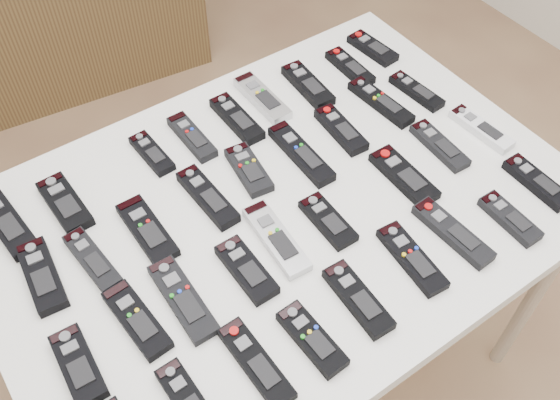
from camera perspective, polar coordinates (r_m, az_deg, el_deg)
ground at (r=1.98m, az=1.33°, el=-17.15°), size 4.00×4.00×0.00m
table at (r=1.39m, az=-0.00°, el=-2.02°), size 1.25×0.88×0.78m
remote_0 at (r=1.43m, az=-23.75°, el=-1.88°), size 0.08×0.21×0.02m
remote_1 at (r=1.41m, az=-19.06°, el=-0.31°), size 0.07×0.17×0.02m
remote_2 at (r=1.47m, az=-11.64°, el=4.20°), size 0.05×0.14×0.02m
remote_3 at (r=1.49m, az=-8.06°, el=5.74°), size 0.05×0.16×0.02m
remote_4 at (r=1.52m, az=-3.97°, el=7.42°), size 0.05×0.17×0.02m
remote_5 at (r=1.57m, az=-1.65°, el=9.29°), size 0.05×0.19×0.02m
remote_6 at (r=1.61m, az=2.56°, el=10.46°), size 0.06×0.18×0.02m
remote_7 at (r=1.67m, az=6.41°, el=11.97°), size 0.05×0.16×0.02m
remote_8 at (r=1.75m, az=8.46°, el=13.57°), size 0.06×0.15×0.02m
remote_9 at (r=1.32m, az=-20.94°, el=-6.50°), size 0.07×0.18×0.02m
remote_10 at (r=1.31m, az=-16.76°, el=-5.28°), size 0.06×0.17×0.02m
remote_11 at (r=1.32m, az=-12.04°, el=-2.70°), size 0.06×0.18×0.02m
remote_12 at (r=1.36m, az=-6.63°, el=0.28°), size 0.06×0.18×0.02m
remote_13 at (r=1.40m, az=-2.88°, el=2.79°), size 0.08×0.15×0.02m
remote_14 at (r=1.43m, az=1.94°, el=4.27°), size 0.05×0.21×0.02m
remote_15 at (r=1.50m, az=5.59°, el=6.43°), size 0.06×0.16×0.02m
remote_16 at (r=1.58m, az=9.19°, el=8.84°), size 0.06×0.20×0.02m
remote_17 at (r=1.63m, az=12.37°, el=9.70°), size 0.05×0.16×0.02m
remote_18 at (r=1.20m, az=-17.96°, el=-14.22°), size 0.07×0.16×0.02m
remote_19 at (r=1.21m, az=-12.95°, el=-10.61°), size 0.07×0.18×0.02m
remote_20 at (r=1.22m, az=-8.87°, el=-8.91°), size 0.06×0.20×0.02m
remote_21 at (r=1.24m, az=-3.08°, el=-6.38°), size 0.06×0.15×0.02m
remote_22 at (r=1.28m, az=-0.35°, el=-3.55°), size 0.07×0.20×0.02m
remote_23 at (r=1.31m, az=4.40°, el=-1.91°), size 0.06×0.14×0.02m
remote_24 at (r=1.42m, az=11.26°, el=2.18°), size 0.06×0.18×0.02m
remote_25 at (r=1.50m, az=14.38°, el=4.85°), size 0.06×0.17×0.02m
remote_26 at (r=1.57m, az=17.92°, el=6.22°), size 0.05×0.17×0.02m
remote_29 at (r=1.15m, az=-2.21°, el=-14.66°), size 0.05×0.18×0.02m
remote_30 at (r=1.17m, az=2.93°, el=-12.56°), size 0.06×0.16×0.02m
remote_31 at (r=1.21m, az=7.14°, el=-8.95°), size 0.06×0.17×0.02m
remote_32 at (r=1.28m, az=11.96°, el=-5.23°), size 0.07×0.18×0.02m
remote_33 at (r=1.34m, az=15.51°, el=-2.87°), size 0.06×0.19×0.02m
remote_34 at (r=1.40m, az=20.27°, el=-1.59°), size 0.05×0.14×0.02m
remote_35 at (r=1.49m, az=22.45°, el=1.52°), size 0.05×0.16×0.02m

